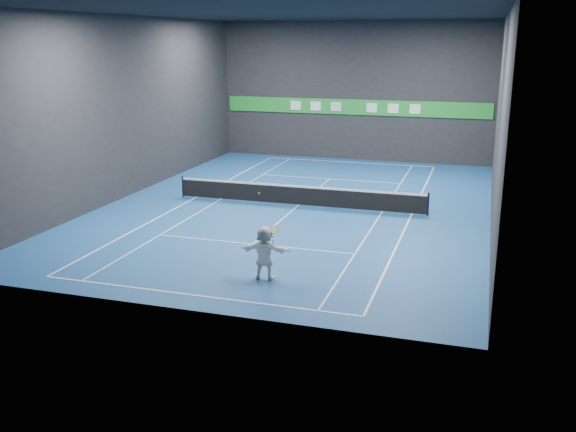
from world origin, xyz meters
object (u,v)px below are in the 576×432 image
(player, at_px, (264,253))
(tennis_net, at_px, (298,195))
(tennis_ball, at_px, (259,193))
(tennis_racket, at_px, (274,232))

(player, xyz_separation_m, tennis_net, (-1.70, 9.84, -0.39))
(player, xyz_separation_m, tennis_ball, (-0.17, 0.01, 2.05))
(tennis_net, bearing_deg, tennis_ball, -81.15)
(tennis_racket, bearing_deg, tennis_ball, -175.82)
(tennis_ball, distance_m, tennis_net, 10.24)
(tennis_ball, relative_size, tennis_racket, 0.09)
(tennis_net, bearing_deg, player, -80.21)
(tennis_ball, bearing_deg, player, -3.86)
(tennis_net, height_order, tennis_racket, tennis_racket)
(player, bearing_deg, tennis_racket, -177.81)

